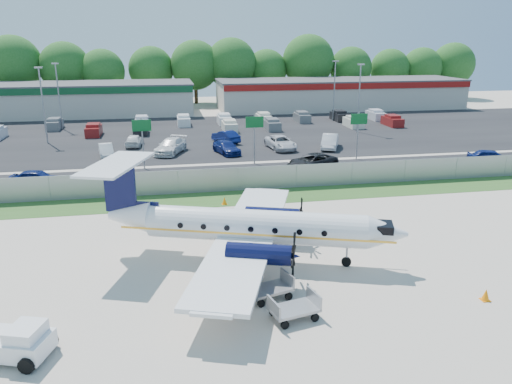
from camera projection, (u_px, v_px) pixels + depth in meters
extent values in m
plane|color=beige|center=(275.00, 260.00, 28.86)|extent=(170.00, 170.00, 0.00)
cube|color=#2D561E|center=(242.00, 198.00, 40.13)|extent=(170.00, 4.00, 0.02)
cube|color=black|center=(231.00, 175.00, 46.70)|extent=(170.00, 8.00, 0.02)
cube|color=black|center=(209.00, 134.00, 66.42)|extent=(170.00, 32.00, 0.02)
cube|color=gray|center=(238.00, 179.00, 41.71)|extent=(120.00, 0.02, 1.90)
cube|color=gray|center=(238.00, 168.00, 41.42)|extent=(120.00, 0.06, 0.06)
cube|color=gray|center=(239.00, 190.00, 41.99)|extent=(120.00, 0.06, 0.06)
cube|color=beige|center=(51.00, 100.00, 82.15)|extent=(46.00, 12.00, 5.00)
cube|color=#474749|center=(49.00, 84.00, 81.38)|extent=(46.40, 12.40, 0.24)
cube|color=#0F4723|center=(41.00, 92.00, 75.83)|extent=(46.00, 0.20, 1.00)
cube|color=beige|center=(340.00, 94.00, 90.91)|extent=(44.00, 12.00, 5.00)
cube|color=#474749|center=(340.00, 80.00, 90.14)|extent=(44.40, 12.40, 0.24)
cube|color=maroon|center=(353.00, 86.00, 84.59)|extent=(44.00, 0.20, 1.00)
cylinder|color=gray|center=(143.00, 144.00, 48.32)|extent=(0.14, 0.14, 5.00)
cube|color=#0C5923|center=(142.00, 125.00, 47.65)|extent=(1.80, 0.08, 1.10)
cylinder|color=gray|center=(254.00, 140.00, 50.25)|extent=(0.14, 0.14, 5.00)
cube|color=#0C5923|center=(255.00, 122.00, 49.58)|extent=(1.80, 0.08, 1.10)
cylinder|color=gray|center=(358.00, 136.00, 52.17)|extent=(0.14, 0.14, 5.00)
cube|color=#0C5923|center=(359.00, 119.00, 51.50)|extent=(1.80, 0.08, 1.10)
cylinder|color=gray|center=(43.00, 106.00, 59.72)|extent=(0.18, 0.18, 9.00)
cube|color=gray|center=(38.00, 68.00, 58.39)|extent=(0.90, 0.35, 0.18)
cylinder|color=gray|center=(359.00, 99.00, 66.72)|extent=(0.18, 0.18, 9.00)
cube|color=gray|center=(361.00, 64.00, 65.40)|extent=(0.90, 0.35, 0.18)
cylinder|color=gray|center=(59.00, 97.00, 69.11)|extent=(0.18, 0.18, 9.00)
cube|color=gray|center=(55.00, 63.00, 67.78)|extent=(0.90, 0.35, 0.18)
cylinder|color=gray|center=(334.00, 92.00, 76.12)|extent=(0.18, 0.18, 9.00)
cube|color=gray|center=(336.00, 61.00, 74.79)|extent=(0.90, 0.35, 0.18)
cylinder|color=white|center=(256.00, 226.00, 28.17)|extent=(12.27, 5.84, 1.88)
cone|color=white|center=(388.00, 233.00, 27.12)|extent=(2.67, 2.49, 1.88)
cone|color=white|center=(130.00, 216.00, 29.19)|extent=(3.04, 2.62, 1.88)
cube|color=black|center=(384.00, 227.00, 27.05)|extent=(1.26, 1.50, 0.44)
cube|color=white|center=(247.00, 235.00, 28.40)|extent=(8.71, 17.44, 0.22)
cylinder|color=black|center=(259.00, 254.00, 25.50)|extent=(3.53, 2.13, 1.09)
cylinder|color=black|center=(272.00, 216.00, 30.90)|extent=(3.53, 2.13, 1.09)
cube|color=black|center=(120.00, 188.00, 28.76)|extent=(1.83, 0.79, 2.86)
cube|color=white|center=(116.00, 164.00, 28.35)|extent=(4.25, 6.56, 0.14)
cylinder|color=gray|center=(347.00, 256.00, 27.87)|extent=(0.12, 0.12, 1.28)
cylinder|color=black|center=(346.00, 262.00, 27.97)|extent=(0.58, 0.35, 0.55)
cylinder|color=black|center=(238.00, 277.00, 26.07)|extent=(0.73, 0.58, 0.63)
cylinder|color=black|center=(255.00, 236.00, 31.48)|extent=(0.73, 0.58, 0.63)
cube|color=white|center=(15.00, 344.00, 19.88)|extent=(3.10, 2.42, 0.76)
cube|color=white|center=(26.00, 332.00, 19.63)|extent=(1.59, 1.72, 0.54)
cube|color=black|center=(37.00, 333.00, 19.55)|extent=(0.57, 1.20, 0.44)
cylinder|color=black|center=(7.00, 336.00, 20.89)|extent=(0.70, 0.44, 0.65)
cylinder|color=black|center=(27.00, 366.00, 19.02)|extent=(0.70, 0.44, 0.65)
cylinder|color=black|center=(50.00, 340.00, 20.63)|extent=(0.70, 0.44, 0.65)
cube|color=gray|center=(269.00, 289.00, 24.49)|extent=(2.47, 1.89, 0.13)
cube|color=gray|center=(250.00, 288.00, 23.94)|extent=(0.46, 1.28, 0.66)
cube|color=gray|center=(287.00, 278.00, 24.85)|extent=(0.46, 1.28, 0.66)
cylinder|color=black|center=(261.00, 303.00, 23.73)|extent=(0.41, 0.24, 0.39)
cylinder|color=black|center=(250.00, 293.00, 24.75)|extent=(0.41, 0.24, 0.39)
cylinder|color=black|center=(289.00, 296.00, 24.41)|extent=(0.41, 0.24, 0.39)
cylinder|color=black|center=(277.00, 286.00, 25.42)|extent=(0.41, 0.24, 0.39)
cube|color=gray|center=(294.00, 309.00, 22.68)|extent=(2.42, 1.77, 0.13)
cube|color=gray|center=(274.00, 307.00, 22.19)|extent=(0.38, 1.29, 0.65)
cube|color=gray|center=(314.00, 298.00, 22.98)|extent=(0.38, 1.29, 0.65)
cylinder|color=black|center=(285.00, 325.00, 21.95)|extent=(0.41, 0.22, 0.39)
cylinder|color=black|center=(273.00, 312.00, 23.00)|extent=(0.41, 0.22, 0.39)
cylinder|color=black|center=(315.00, 318.00, 22.54)|extent=(0.41, 0.22, 0.39)
cylinder|color=black|center=(302.00, 305.00, 23.59)|extent=(0.41, 0.22, 0.39)
cone|color=orange|center=(486.00, 295.00, 24.33)|extent=(0.40, 0.40, 0.60)
cube|color=orange|center=(485.00, 300.00, 24.42)|extent=(0.42, 0.42, 0.03)
cone|color=orange|center=(224.00, 201.00, 38.42)|extent=(0.39, 0.39, 0.58)
cube|color=orange|center=(225.00, 204.00, 38.50)|extent=(0.41, 0.41, 0.03)
imported|color=navy|center=(38.00, 187.00, 43.09)|extent=(4.63, 2.47, 1.50)
imported|color=black|center=(312.00, 169.00, 49.07)|extent=(5.80, 4.36, 1.46)
imported|color=navy|center=(490.00, 165.00, 50.53)|extent=(4.98, 3.63, 1.58)
imported|color=silver|center=(107.00, 156.00, 54.37)|extent=(2.05, 4.21, 1.33)
imported|color=silver|center=(171.00, 153.00, 55.56)|extent=(4.29, 6.12, 1.65)
imported|color=navy|center=(227.00, 154.00, 55.48)|extent=(3.16, 5.13, 1.39)
imported|color=silver|center=(280.00, 149.00, 57.74)|extent=(3.16, 5.74, 1.52)
imported|color=silver|center=(330.00, 148.00, 58.08)|extent=(3.48, 5.23, 1.63)
imported|color=silver|center=(135.00, 146.00, 59.24)|extent=(2.21, 4.43, 1.45)
imported|color=navy|center=(226.00, 142.00, 61.40)|extent=(3.29, 4.79, 1.50)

